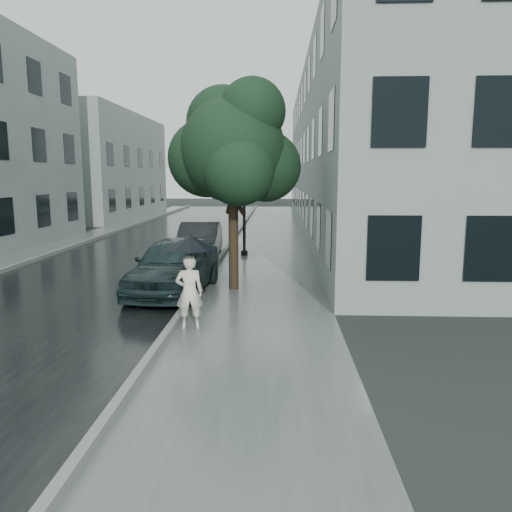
{
  "coord_description": "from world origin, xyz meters",
  "views": [
    {
      "loc": [
        0.65,
        -9.89,
        3.24
      ],
      "look_at": [
        0.13,
        2.06,
        1.3
      ],
      "focal_mm": 35.0,
      "sensor_mm": 36.0,
      "label": 1
    }
  ],
  "objects_px": {
    "pedestrian": "(189,292)",
    "car_far": "(200,241)",
    "car_near": "(174,265)",
    "lamp_post": "(240,180)",
    "street_tree": "(233,148)"
  },
  "relations": [
    {
      "from": "pedestrian",
      "to": "car_far",
      "type": "distance_m",
      "value": 9.09
    },
    {
      "from": "street_tree",
      "to": "car_near",
      "type": "distance_m",
      "value": 3.63
    },
    {
      "from": "pedestrian",
      "to": "lamp_post",
      "type": "relative_size",
      "value": 0.3
    },
    {
      "from": "lamp_post",
      "to": "car_far",
      "type": "relative_size",
      "value": 1.25
    },
    {
      "from": "car_near",
      "to": "car_far",
      "type": "bearing_deg",
      "value": 97.14
    },
    {
      "from": "lamp_post",
      "to": "car_near",
      "type": "distance_m",
      "value": 7.09
    },
    {
      "from": "lamp_post",
      "to": "car_near",
      "type": "height_order",
      "value": "lamp_post"
    },
    {
      "from": "pedestrian",
      "to": "car_near",
      "type": "relative_size",
      "value": 0.35
    },
    {
      "from": "pedestrian",
      "to": "lamp_post",
      "type": "distance_m",
      "value": 10.13
    },
    {
      "from": "pedestrian",
      "to": "street_tree",
      "type": "distance_m",
      "value": 5.11
    },
    {
      "from": "pedestrian",
      "to": "street_tree",
      "type": "height_order",
      "value": "street_tree"
    },
    {
      "from": "car_near",
      "to": "car_far",
      "type": "distance_m",
      "value": 5.72
    },
    {
      "from": "pedestrian",
      "to": "car_near",
      "type": "distance_m",
      "value": 3.45
    },
    {
      "from": "pedestrian",
      "to": "car_far",
      "type": "relative_size",
      "value": 0.37
    },
    {
      "from": "pedestrian",
      "to": "lamp_post",
      "type": "bearing_deg",
      "value": -101.63
    }
  ]
}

